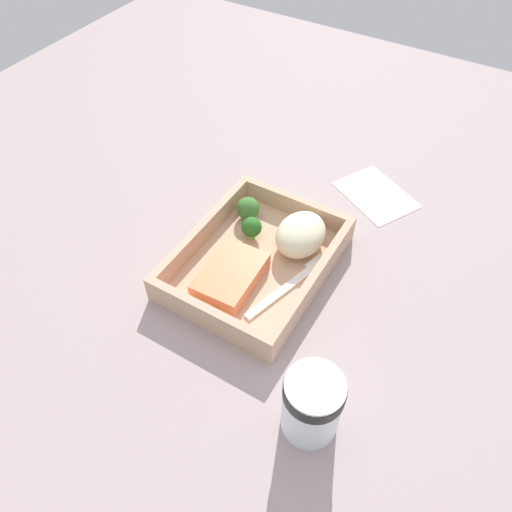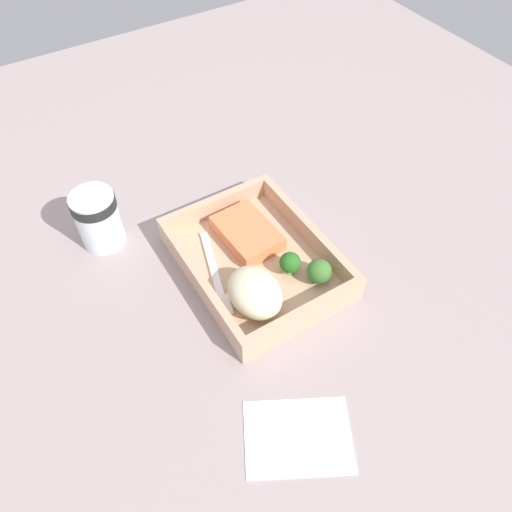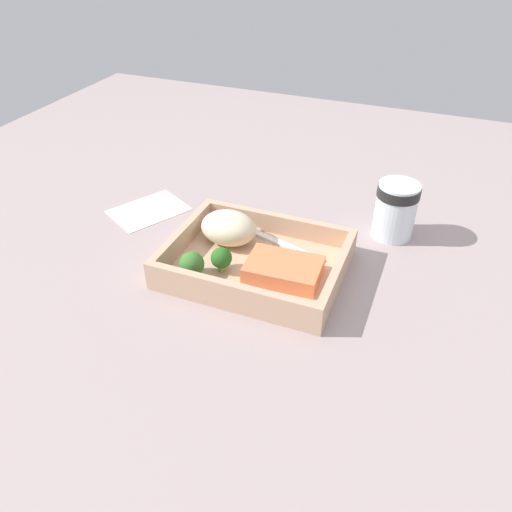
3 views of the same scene
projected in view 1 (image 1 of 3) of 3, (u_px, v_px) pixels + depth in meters
The scene contains 10 objects.
ground_plane at pixel (256, 272), 75.30cm from camera, with size 160.00×160.00×2.00cm, color #A28F8F.
takeout_tray at pixel (256, 265), 74.11cm from camera, with size 25.92×20.00×1.20cm, color tan.
tray_rim at pixel (256, 255), 72.40cm from camera, with size 25.92×20.00×3.36cm.
salmon_fillet at pixel (231, 275), 70.44cm from camera, with size 10.66×7.29×2.48cm, color #EB7D4C.
mashed_potatoes at pixel (301, 234), 73.89cm from camera, with size 9.00×7.01×5.22cm, color beige.
broccoli_floret_1 at pixel (252, 228), 75.52cm from camera, with size 3.14×3.14×3.80cm.
broccoli_floret_2 at pixel (248, 209), 78.50cm from camera, with size 3.64×3.64×3.88cm.
fork at pixel (294, 282), 70.91cm from camera, with size 15.62×6.06×0.44cm.
paper_cup at pixel (312, 403), 54.74cm from camera, with size 6.81×6.81×9.45cm.
receipt_slip at pixel (376, 195), 85.34cm from camera, with size 9.38×12.76×0.24cm, color white.
Camera 1 is at (-41.37, -24.67, 56.93)cm, focal length 35.00 mm.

